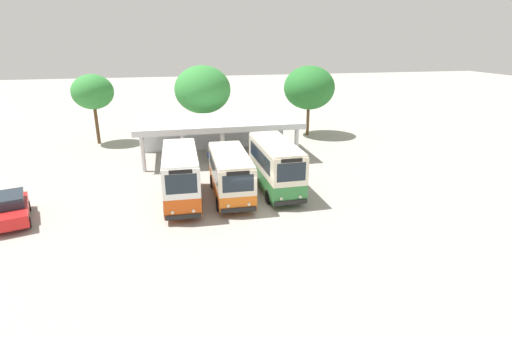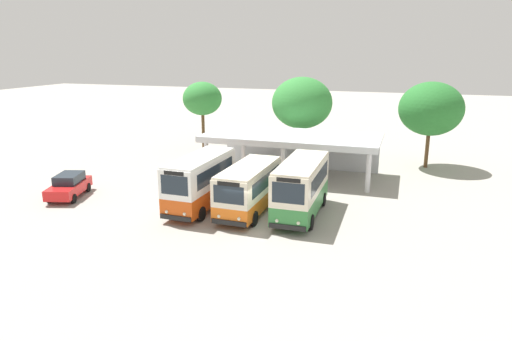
{
  "view_description": "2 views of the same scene",
  "coord_description": "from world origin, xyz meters",
  "px_view_note": "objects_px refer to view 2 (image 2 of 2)",
  "views": [
    {
      "loc": [
        -4.44,
        -21.99,
        10.15
      ],
      "look_at": [
        1.17,
        3.67,
        1.25
      ],
      "focal_mm": 27.59,
      "sensor_mm": 36.0,
      "label": 1
    },
    {
      "loc": [
        8.23,
        -23.68,
        10.06
      ],
      "look_at": [
        -1.31,
        4.99,
        2.02
      ],
      "focal_mm": 32.21,
      "sensor_mm": 36.0,
      "label": 2
    }
  ],
  "objects_px": {
    "parked_car_flank": "(69,185)",
    "waiting_chair_fourth_seat": "(297,174)",
    "waiting_chair_second_from_end": "(283,173)",
    "city_bus_second_in_row": "(249,187)",
    "city_bus_nearest_orange": "(200,180)",
    "waiting_chair_end_by_column": "(276,172)",
    "city_bus_middle_cream": "(301,186)",
    "waiting_chair_middle_seat": "(290,174)",
    "waiting_chair_fifth_seat": "(304,175)",
    "waiting_chair_far_end_seat": "(311,175)"
  },
  "relations": [
    {
      "from": "city_bus_nearest_orange",
      "to": "waiting_chair_far_end_seat",
      "type": "xyz_separation_m",
      "value": [
        5.54,
        8.28,
        -1.37
      ]
    },
    {
      "from": "city_bus_nearest_orange",
      "to": "waiting_chair_fourth_seat",
      "type": "xyz_separation_m",
      "value": [
        4.39,
        8.28,
        -1.37
      ]
    },
    {
      "from": "city_bus_middle_cream",
      "to": "waiting_chair_second_from_end",
      "type": "height_order",
      "value": "city_bus_middle_cream"
    },
    {
      "from": "waiting_chair_fourth_seat",
      "to": "waiting_chair_second_from_end",
      "type": "bearing_deg",
      "value": -178.72
    },
    {
      "from": "waiting_chair_fifth_seat",
      "to": "city_bus_nearest_orange",
      "type": "bearing_deg",
      "value": -121.0
    },
    {
      "from": "city_bus_nearest_orange",
      "to": "waiting_chair_end_by_column",
      "type": "xyz_separation_m",
      "value": [
        2.67,
        8.27,
        -1.37
      ]
    },
    {
      "from": "city_bus_second_in_row",
      "to": "waiting_chair_far_end_seat",
      "type": "xyz_separation_m",
      "value": [
        2.32,
        8.05,
        -1.16
      ]
    },
    {
      "from": "waiting_chair_fourth_seat",
      "to": "waiting_chair_fifth_seat",
      "type": "bearing_deg",
      "value": -1.66
    },
    {
      "from": "waiting_chair_second_from_end",
      "to": "waiting_chair_middle_seat",
      "type": "bearing_deg",
      "value": -1.48
    },
    {
      "from": "parked_car_flank",
      "to": "waiting_chair_second_from_end",
      "type": "distance_m",
      "value": 15.8
    },
    {
      "from": "waiting_chair_second_from_end",
      "to": "waiting_chair_fourth_seat",
      "type": "relative_size",
      "value": 1.0
    },
    {
      "from": "waiting_chair_fifth_seat",
      "to": "waiting_chair_far_end_seat",
      "type": "height_order",
      "value": "same"
    },
    {
      "from": "waiting_chair_middle_seat",
      "to": "waiting_chair_far_end_seat",
      "type": "relative_size",
      "value": 1.0
    },
    {
      "from": "waiting_chair_far_end_seat",
      "to": "parked_car_flank",
      "type": "bearing_deg",
      "value": -149.46
    },
    {
      "from": "city_bus_middle_cream",
      "to": "waiting_chair_fifth_seat",
      "type": "height_order",
      "value": "city_bus_middle_cream"
    },
    {
      "from": "city_bus_nearest_orange",
      "to": "city_bus_second_in_row",
      "type": "distance_m",
      "value": 3.23
    },
    {
      "from": "waiting_chair_middle_seat",
      "to": "waiting_chair_fourth_seat",
      "type": "bearing_deg",
      "value": 4.04
    },
    {
      "from": "city_bus_nearest_orange",
      "to": "parked_car_flank",
      "type": "bearing_deg",
      "value": -175.67
    },
    {
      "from": "waiting_chair_second_from_end",
      "to": "waiting_chair_fifth_seat",
      "type": "distance_m",
      "value": 1.72
    },
    {
      "from": "city_bus_nearest_orange",
      "to": "waiting_chair_end_by_column",
      "type": "bearing_deg",
      "value": 72.11
    },
    {
      "from": "waiting_chair_end_by_column",
      "to": "waiting_chair_middle_seat",
      "type": "relative_size",
      "value": 1.0
    },
    {
      "from": "city_bus_second_in_row",
      "to": "waiting_chair_second_from_end",
      "type": "bearing_deg",
      "value": 89.79
    },
    {
      "from": "city_bus_middle_cream",
      "to": "waiting_chair_fourth_seat",
      "type": "height_order",
      "value": "city_bus_middle_cream"
    },
    {
      "from": "waiting_chair_fourth_seat",
      "to": "city_bus_second_in_row",
      "type": "bearing_deg",
      "value": -98.32
    },
    {
      "from": "city_bus_middle_cream",
      "to": "waiting_chair_fourth_seat",
      "type": "distance_m",
      "value": 7.87
    },
    {
      "from": "waiting_chair_second_from_end",
      "to": "waiting_chair_middle_seat",
      "type": "distance_m",
      "value": 0.57
    },
    {
      "from": "city_bus_middle_cream",
      "to": "waiting_chair_end_by_column",
      "type": "height_order",
      "value": "city_bus_middle_cream"
    },
    {
      "from": "city_bus_second_in_row",
      "to": "waiting_chair_end_by_column",
      "type": "height_order",
      "value": "city_bus_second_in_row"
    },
    {
      "from": "parked_car_flank",
      "to": "city_bus_nearest_orange",
      "type": "bearing_deg",
      "value": 4.33
    },
    {
      "from": "waiting_chair_middle_seat",
      "to": "waiting_chair_fifth_seat",
      "type": "height_order",
      "value": "same"
    },
    {
      "from": "parked_car_flank",
      "to": "city_bus_second_in_row",
      "type": "bearing_deg",
      "value": 4.28
    },
    {
      "from": "city_bus_nearest_orange",
      "to": "waiting_chair_middle_seat",
      "type": "distance_m",
      "value": 9.18
    },
    {
      "from": "city_bus_second_in_row",
      "to": "waiting_chair_far_end_seat",
      "type": "bearing_deg",
      "value": 73.89
    },
    {
      "from": "city_bus_middle_cream",
      "to": "waiting_chair_fourth_seat",
      "type": "bearing_deg",
      "value": 105.25
    },
    {
      "from": "city_bus_nearest_orange",
      "to": "waiting_chair_end_by_column",
      "type": "distance_m",
      "value": 8.8
    },
    {
      "from": "city_bus_nearest_orange",
      "to": "waiting_chair_second_from_end",
      "type": "bearing_deg",
      "value": 68.54
    },
    {
      "from": "waiting_chair_second_from_end",
      "to": "waiting_chair_far_end_seat",
      "type": "height_order",
      "value": "same"
    },
    {
      "from": "city_bus_nearest_orange",
      "to": "city_bus_second_in_row",
      "type": "relative_size",
      "value": 1.01
    },
    {
      "from": "waiting_chair_second_from_end",
      "to": "waiting_chair_fourth_seat",
      "type": "xyz_separation_m",
      "value": [
        1.15,
        0.03,
        0.0
      ]
    },
    {
      "from": "parked_car_flank",
      "to": "waiting_chair_fourth_seat",
      "type": "height_order",
      "value": "parked_car_flank"
    },
    {
      "from": "waiting_chair_middle_seat",
      "to": "waiting_chair_fifth_seat",
      "type": "bearing_deg",
      "value": 1.19
    },
    {
      "from": "city_bus_second_in_row",
      "to": "waiting_chair_fourth_seat",
      "type": "bearing_deg",
      "value": 81.68
    },
    {
      "from": "city_bus_middle_cream",
      "to": "waiting_chair_fifth_seat",
      "type": "xyz_separation_m",
      "value": [
        -1.46,
        7.46,
        -1.37
      ]
    },
    {
      "from": "parked_car_flank",
      "to": "waiting_chair_far_end_seat",
      "type": "bearing_deg",
      "value": 30.54
    },
    {
      "from": "parked_car_flank",
      "to": "waiting_chair_end_by_column",
      "type": "distance_m",
      "value": 15.35
    },
    {
      "from": "city_bus_nearest_orange",
      "to": "waiting_chair_middle_seat",
      "type": "xyz_separation_m",
      "value": [
        3.82,
        8.24,
        -1.37
      ]
    },
    {
      "from": "waiting_chair_far_end_seat",
      "to": "waiting_chair_middle_seat",
      "type": "bearing_deg",
      "value": -178.61
    },
    {
      "from": "city_bus_second_in_row",
      "to": "city_bus_middle_cream",
      "type": "xyz_separation_m",
      "value": [
        3.22,
        0.57,
        0.21
      ]
    },
    {
      "from": "waiting_chair_end_by_column",
      "to": "waiting_chair_second_from_end",
      "type": "height_order",
      "value": "same"
    },
    {
      "from": "city_bus_nearest_orange",
      "to": "waiting_chair_fifth_seat",
      "type": "bearing_deg",
      "value": 59.0
    }
  ]
}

